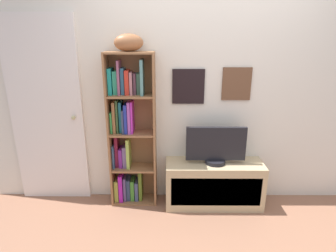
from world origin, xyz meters
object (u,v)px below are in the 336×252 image
at_px(football, 129,43).
at_px(television, 216,146).
at_px(tv_stand, 214,184).
at_px(bookshelf, 129,134).
at_px(door, 47,113).

bearing_deg(football, television, -3.86).
bearing_deg(tv_stand, television, 90.00).
bearing_deg(bookshelf, tv_stand, -5.42).
bearing_deg(football, bookshelf, 148.25).
bearing_deg(television, football, 176.14).
relative_size(television, door, 0.31).
xyz_separation_m(bookshelf, football, (0.04, -0.03, 0.94)).
height_order(bookshelf, football, football).
bearing_deg(door, football, -6.00).
xyz_separation_m(tv_stand, door, (-1.81, 0.16, 0.76)).
bearing_deg(football, tv_stand, -3.94).
height_order(football, door, door).
bearing_deg(door, tv_stand, -5.00).
relative_size(bookshelf, door, 0.82).
xyz_separation_m(bookshelf, television, (0.92, -0.09, -0.10)).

